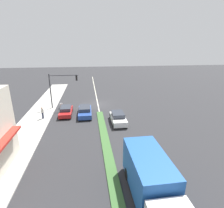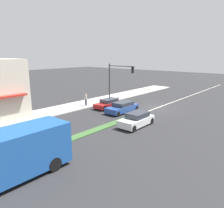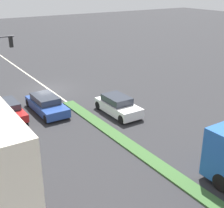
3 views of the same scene
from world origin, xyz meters
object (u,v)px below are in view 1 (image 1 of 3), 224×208
traffic_signal_main (59,85)px  coupe_blue (85,111)px  delivery_truck (152,183)px  hatchback_red (66,111)px  warning_aframe_sign (61,106)px  van_white (118,118)px  pedestrian (42,113)px

traffic_signal_main → coupe_blue: 6.29m
delivery_truck → coupe_blue: 16.59m
traffic_signal_main → hatchback_red: size_ratio=1.36×
warning_aframe_sign → hatchback_red: bearing=109.9°
warning_aframe_sign → van_white: van_white is taller
hatchback_red → coupe_blue: 2.86m
pedestrian → warning_aframe_sign: size_ratio=1.99×
traffic_signal_main → pedestrian: size_ratio=3.35×
traffic_signal_main → hatchback_red: traffic_signal_main is taller
warning_aframe_sign → coupe_blue: bearing=136.7°
hatchback_red → warning_aframe_sign: bearing=-70.1°
warning_aframe_sign → hatchback_red: hatchback_red is taller
hatchback_red → traffic_signal_main: bearing=-70.1°
pedestrian → coupe_blue: (-5.83, -0.75, -0.38)m
delivery_truck → hatchback_red: bearing=-66.5°
traffic_signal_main → coupe_blue: traffic_signal_main is taller
coupe_blue → warning_aframe_sign: bearing=-43.3°
pedestrian → hatchback_red: bearing=-156.5°
traffic_signal_main → warning_aframe_sign: size_ratio=6.69×
hatchback_red → pedestrian: bearing=23.5°
pedestrian → coupe_blue: size_ratio=0.36×
pedestrian → warning_aframe_sign: bearing=-112.9°
van_white → coupe_blue: (4.40, -3.33, -0.05)m
pedestrian → hatchback_red: (-3.03, -1.32, -0.40)m
traffic_signal_main → van_white: traffic_signal_main is taller
warning_aframe_sign → van_white: bearing=139.8°
coupe_blue → hatchback_red: bearing=-11.4°
traffic_signal_main → delivery_truck: bearing=113.0°
pedestrian → delivery_truck: 18.35m
traffic_signal_main → pedestrian: 5.62m
warning_aframe_sign → van_white: size_ratio=0.21×
warning_aframe_sign → traffic_signal_main: bearing=109.9°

